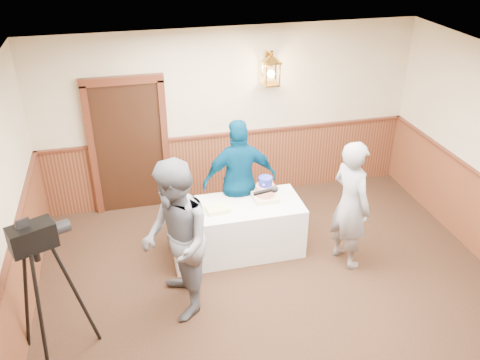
{
  "coord_description": "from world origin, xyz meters",
  "views": [
    {
      "loc": [
        -1.64,
        -3.82,
        4.36
      ],
      "look_at": [
        -0.28,
        1.7,
        1.25
      ],
      "focal_mm": 38.0,
      "sensor_mm": 36.0,
      "label": 1
    }
  ],
  "objects_px": {
    "assistant_p": "(240,181)",
    "sheet_cake_yellow": "(217,209)",
    "baker": "(351,205)",
    "display_table": "(237,228)",
    "tv_camera_rig": "(48,303)",
    "interviewer": "(176,241)",
    "tiered_cake": "(265,191)",
    "sheet_cake_green": "(185,204)"
  },
  "relations": [
    {
      "from": "tiered_cake",
      "to": "sheet_cake_yellow",
      "type": "xyz_separation_m",
      "value": [
        -0.7,
        -0.15,
        -0.1
      ]
    },
    {
      "from": "tiered_cake",
      "to": "sheet_cake_green",
      "type": "xyz_separation_m",
      "value": [
        -1.1,
        0.07,
        -0.1
      ]
    },
    {
      "from": "baker",
      "to": "assistant_p",
      "type": "relative_size",
      "value": 0.98
    },
    {
      "from": "tv_camera_rig",
      "to": "tiered_cake",
      "type": "bearing_deg",
      "value": 5.91
    },
    {
      "from": "sheet_cake_green",
      "to": "interviewer",
      "type": "relative_size",
      "value": 0.16
    },
    {
      "from": "sheet_cake_green",
      "to": "assistant_p",
      "type": "xyz_separation_m",
      "value": [
        0.82,
        0.24,
        0.13
      ]
    },
    {
      "from": "sheet_cake_yellow",
      "to": "assistant_p",
      "type": "xyz_separation_m",
      "value": [
        0.42,
        0.46,
        0.13
      ]
    },
    {
      "from": "tiered_cake",
      "to": "display_table",
      "type": "bearing_deg",
      "value": -170.28
    },
    {
      "from": "display_table",
      "to": "sheet_cake_green",
      "type": "xyz_separation_m",
      "value": [
        -0.68,
        0.14,
        0.41
      ]
    },
    {
      "from": "tiered_cake",
      "to": "assistant_p",
      "type": "distance_m",
      "value": 0.42
    },
    {
      "from": "sheet_cake_green",
      "to": "baker",
      "type": "xyz_separation_m",
      "value": [
        2.08,
        -0.72,
        0.11
      ]
    },
    {
      "from": "interviewer",
      "to": "tiered_cake",
      "type": "bearing_deg",
      "value": 124.19
    },
    {
      "from": "tiered_cake",
      "to": "sheet_cake_yellow",
      "type": "relative_size",
      "value": 1.11
    },
    {
      "from": "interviewer",
      "to": "assistant_p",
      "type": "bearing_deg",
      "value": 138.12
    },
    {
      "from": "baker",
      "to": "tv_camera_rig",
      "type": "xyz_separation_m",
      "value": [
        -3.72,
        -0.86,
        -0.12
      ]
    },
    {
      "from": "interviewer",
      "to": "baker",
      "type": "relative_size",
      "value": 1.1
    },
    {
      "from": "interviewer",
      "to": "tv_camera_rig",
      "type": "xyz_separation_m",
      "value": [
        -1.38,
        -0.46,
        -0.22
      ]
    },
    {
      "from": "display_table",
      "to": "tv_camera_rig",
      "type": "xyz_separation_m",
      "value": [
        -2.32,
        -1.44,
        0.4
      ]
    },
    {
      "from": "assistant_p",
      "to": "tiered_cake",
      "type": "bearing_deg",
      "value": 131.53
    },
    {
      "from": "tiered_cake",
      "to": "tv_camera_rig",
      "type": "height_order",
      "value": "tv_camera_rig"
    },
    {
      "from": "display_table",
      "to": "sheet_cake_yellow",
      "type": "relative_size",
      "value": 5.86
    },
    {
      "from": "sheet_cake_green",
      "to": "baker",
      "type": "bearing_deg",
      "value": -19.06
    },
    {
      "from": "sheet_cake_yellow",
      "to": "display_table",
      "type": "bearing_deg",
      "value": 14.8
    },
    {
      "from": "interviewer",
      "to": "assistant_p",
      "type": "distance_m",
      "value": 1.74
    },
    {
      "from": "assistant_p",
      "to": "sheet_cake_yellow",
      "type": "bearing_deg",
      "value": 46.5
    },
    {
      "from": "sheet_cake_green",
      "to": "baker",
      "type": "relative_size",
      "value": 0.17
    },
    {
      "from": "sheet_cake_green",
      "to": "assistant_p",
      "type": "relative_size",
      "value": 0.17
    },
    {
      "from": "display_table",
      "to": "assistant_p",
      "type": "xyz_separation_m",
      "value": [
        0.14,
        0.38,
        0.54
      ]
    },
    {
      "from": "assistant_p",
      "to": "interviewer",
      "type": "bearing_deg",
      "value": 50.47
    },
    {
      "from": "tiered_cake",
      "to": "sheet_cake_green",
      "type": "relative_size",
      "value": 1.1
    },
    {
      "from": "display_table",
      "to": "sheet_cake_green",
      "type": "relative_size",
      "value": 5.78
    },
    {
      "from": "sheet_cake_yellow",
      "to": "baker",
      "type": "relative_size",
      "value": 0.17
    },
    {
      "from": "display_table",
      "to": "baker",
      "type": "distance_m",
      "value": 1.6
    },
    {
      "from": "sheet_cake_green",
      "to": "interviewer",
      "type": "height_order",
      "value": "interviewer"
    },
    {
      "from": "sheet_cake_yellow",
      "to": "interviewer",
      "type": "height_order",
      "value": "interviewer"
    },
    {
      "from": "sheet_cake_green",
      "to": "tv_camera_rig",
      "type": "bearing_deg",
      "value": -136.09
    },
    {
      "from": "interviewer",
      "to": "tv_camera_rig",
      "type": "bearing_deg",
      "value": -74.68
    },
    {
      "from": "interviewer",
      "to": "display_table",
      "type": "bearing_deg",
      "value": 132.67
    },
    {
      "from": "display_table",
      "to": "baker",
      "type": "relative_size",
      "value": 1.0
    },
    {
      "from": "baker",
      "to": "sheet_cake_yellow",
      "type": "bearing_deg",
      "value": 57.16
    },
    {
      "from": "tiered_cake",
      "to": "tv_camera_rig",
      "type": "distance_m",
      "value": 3.13
    },
    {
      "from": "sheet_cake_yellow",
      "to": "tv_camera_rig",
      "type": "height_order",
      "value": "tv_camera_rig"
    }
  ]
}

